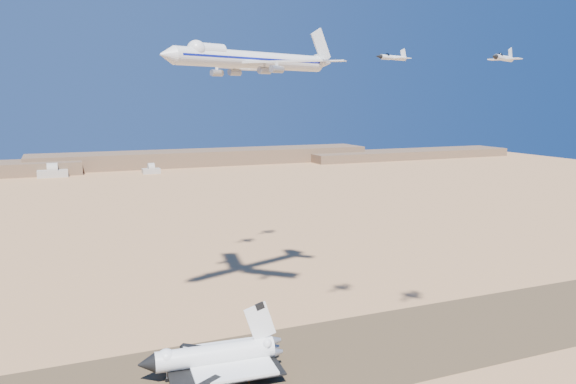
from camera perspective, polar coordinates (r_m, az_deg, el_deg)
name	(u,v)px	position (r m, az deg, el deg)	size (l,w,h in m)	color
ground	(274,366)	(176.12, -1.38, -17.28)	(1200.00, 1200.00, 0.00)	tan
runway	(274,366)	(176.10, -1.38, -17.27)	(600.00, 50.00, 0.06)	brown
ridgeline	(165,161)	(688.93, -12.35, 3.09)	(960.00, 90.00, 18.00)	brown
hangars	(48,173)	(629.76, -23.16, 1.75)	(200.50, 29.50, 30.00)	#A39D90
shuttle	(214,357)	(170.19, -7.51, -16.28)	(41.87, 27.55, 20.58)	white
carrier_747	(248,60)	(192.16, -4.07, 13.26)	(71.62, 52.99, 18.06)	silver
crew_a	(241,377)	(168.62, -4.84, -18.25)	(0.60, 0.39, 1.64)	#BE550B
crew_b	(239,376)	(168.85, -5.05, -18.16)	(0.93, 0.54, 1.92)	#BE550B
crew_c	(249,381)	(166.52, -3.99, -18.62)	(0.93, 0.48, 1.59)	#BE550B
chase_jet_a	(392,57)	(165.33, 10.57, 13.29)	(13.72, 8.11, 3.52)	silver
chase_jet_b	(503,58)	(163.45, 21.02, 12.61)	(14.59, 9.98, 3.87)	silver
chase_jet_c	(248,69)	(244.11, -4.06, 12.37)	(13.70, 8.05, 3.51)	silver
chase_jet_d	(277,67)	(263.43, -1.14, 12.62)	(13.54, 8.34, 3.52)	silver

